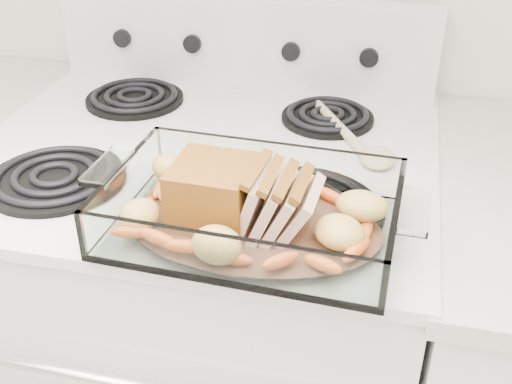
# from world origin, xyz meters

# --- Properties ---
(electric_range) EXTENTS (0.78, 0.70, 1.12)m
(electric_range) POSITION_xyz_m (0.00, 1.66, 0.48)
(electric_range) COLOR silver
(electric_range) RESTS_ON ground
(baking_dish) EXTENTS (0.38, 0.25, 0.07)m
(baking_dish) POSITION_xyz_m (0.14, 1.43, 0.96)
(baking_dish) COLOR white
(baking_dish) RESTS_ON electric_range
(pork_roast) EXTENTS (0.20, 0.10, 0.08)m
(pork_roast) POSITION_xyz_m (0.11, 1.43, 0.99)
(pork_roast) COLOR #8C5112
(pork_roast) RESTS_ON baking_dish
(roast_vegetables) EXTENTS (0.35, 0.19, 0.04)m
(roast_vegetables) POSITION_xyz_m (0.14, 1.46, 0.97)
(roast_vegetables) COLOR #D6480F
(roast_vegetables) RESTS_ON baking_dish
(wooden_spoon) EXTENTS (0.16, 0.23, 0.02)m
(wooden_spoon) POSITION_xyz_m (0.26, 1.71, 0.95)
(wooden_spoon) COLOR #E3C988
(wooden_spoon) RESTS_ON electric_range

